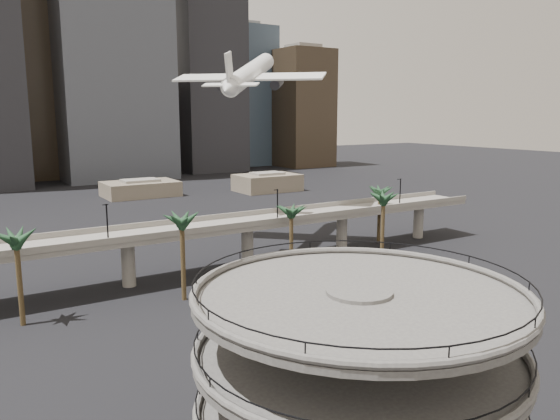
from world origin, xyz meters
TOP-DOWN VIEW (x-y plane):
  - parking_ramp at (-13.00, -4.00)m, footprint 22.20×22.20m
  - overpass at (0.00, 55.00)m, footprint 130.00×9.30m
  - palm_trees at (11.58, 47.18)m, footprint 76.40×18.40m
  - low_buildings at (6.89, 142.30)m, footprint 135.00×27.50m
  - skyline at (15.11, 217.08)m, footprint 269.00×86.00m
  - airborne_jet at (20.29, 70.14)m, footprint 27.72×28.11m
  - car_a at (-7.41, 14.20)m, footprint 4.24×1.98m
  - car_b at (19.39, 19.29)m, footprint 4.59×2.34m
  - car_c at (26.12, 9.36)m, footprint 5.47×2.43m

SIDE VIEW (x-z plane):
  - car_a at x=-7.41m, z-range 0.00..1.40m
  - car_b at x=19.39m, z-range 0.00..1.44m
  - car_c at x=26.12m, z-range 0.00..1.56m
  - low_buildings at x=6.89m, z-range -0.54..6.26m
  - overpass at x=0.00m, z-range -0.01..14.69m
  - parking_ramp at x=-13.00m, z-range 1.16..18.51m
  - palm_trees at x=11.58m, z-range 4.30..18.30m
  - airborne_jet at x=20.29m, z-range 29.65..41.75m
  - skyline at x=15.11m, z-range -17.07..110.23m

